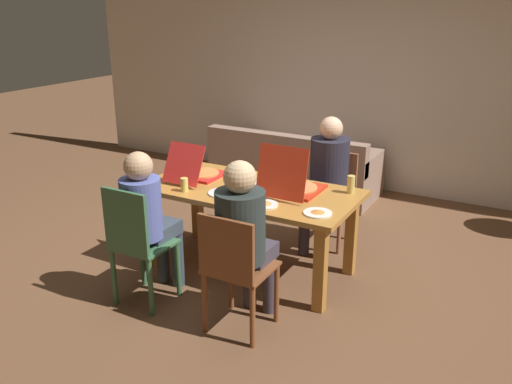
{
  "coord_description": "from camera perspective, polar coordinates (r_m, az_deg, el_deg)",
  "views": [
    {
      "loc": [
        2.05,
        -3.61,
        2.2
      ],
      "look_at": [
        0.0,
        0.1,
        0.67
      ],
      "focal_mm": 37.58,
      "sensor_mm": 36.0,
      "label": 1
    }
  ],
  "objects": [
    {
      "name": "pizza_box_0",
      "position": [
        4.68,
        -6.17,
        2.09
      ],
      "size": [
        0.35,
        0.51,
        0.34
      ],
      "color": "red",
      "rests_on": "dining_table"
    },
    {
      "name": "plate_0",
      "position": [
        4.29,
        -3.52,
        -0.06
      ],
      "size": [
        0.24,
        0.24,
        0.03
      ],
      "color": "white",
      "rests_on": "dining_table"
    },
    {
      "name": "chair_1",
      "position": [
        4.03,
        -12.64,
        -5.14
      ],
      "size": [
        0.41,
        0.38,
        0.95
      ],
      "color": "#36633E",
      "rests_on": "ground"
    },
    {
      "name": "person_1",
      "position": [
        4.07,
        -11.47,
        -2.22
      ],
      "size": [
        0.3,
        0.49,
        1.19
      ],
      "color": "#35404B",
      "rests_on": "ground"
    },
    {
      "name": "plate_1",
      "position": [
        3.91,
        6.58,
        -2.19
      ],
      "size": [
        0.21,
        0.21,
        0.03
      ],
      "color": "white",
      "rests_on": "dining_table"
    },
    {
      "name": "person_0",
      "position": [
        4.9,
        7.55,
        2.1
      ],
      "size": [
        0.35,
        0.55,
        1.22
      ],
      "color": "#403849",
      "rests_on": "ground"
    },
    {
      "name": "drinking_glass_1",
      "position": [
        4.36,
        -7.63,
        0.77
      ],
      "size": [
        0.06,
        0.06,
        0.11
      ],
      "primitive_type": "cylinder",
      "color": "#E0CC5B",
      "rests_on": "dining_table"
    },
    {
      "name": "dining_table",
      "position": [
        4.44,
        -0.62,
        -0.95
      ],
      "size": [
        1.77,
        0.88,
        0.73
      ],
      "color": "#B67933",
      "rests_on": "ground"
    },
    {
      "name": "pizza_box_1",
      "position": [
        4.31,
        3.91,
        0.69
      ],
      "size": [
        0.41,
        0.51,
        0.42
      ],
      "color": "red",
      "rests_on": "dining_table"
    },
    {
      "name": "person_2",
      "position": [
        3.63,
        -1.3,
        -4.07
      ],
      "size": [
        0.34,
        0.49,
        1.23
      ],
      "color": "#3D3641",
      "rests_on": "ground"
    },
    {
      "name": "couch",
      "position": [
        6.43,
        3.96,
        2.35
      ],
      "size": [
        1.97,
        0.79,
        0.76
      ],
      "color": "#927362",
      "rests_on": "ground"
    },
    {
      "name": "drinking_glass_0",
      "position": [
        4.34,
        10.07,
        0.79
      ],
      "size": [
        0.06,
        0.06,
        0.15
      ],
      "primitive_type": "cylinder",
      "color": "#DCC566",
      "rests_on": "dining_table"
    },
    {
      "name": "chair_2",
      "position": [
        3.62,
        -2.32,
        -7.98
      ],
      "size": [
        0.43,
        0.4,
        0.9
      ],
      "color": "brown",
      "rests_on": "ground"
    },
    {
      "name": "back_wall",
      "position": [
        6.62,
        10.87,
        12.09
      ],
      "size": [
        7.74,
        0.12,
        2.7
      ],
      "primitive_type": "cube",
      "color": "beige",
      "rests_on": "ground"
    },
    {
      "name": "ground_plane",
      "position": [
        4.7,
        -0.6,
        -8.08
      ],
      "size": [
        20.0,
        20.0,
        0.0
      ],
      "primitive_type": "plane",
      "color": "brown"
    },
    {
      "name": "chair_0",
      "position": [
        5.09,
        8.01,
        0.12
      ],
      "size": [
        0.43,
        0.4,
        0.86
      ],
      "color": "#985838",
      "rests_on": "ground"
    },
    {
      "name": "plate_3",
      "position": [
        4.49,
        -0.95,
        0.91
      ],
      "size": [
        0.22,
        0.22,
        0.03
      ],
      "color": "white",
      "rests_on": "dining_table"
    },
    {
      "name": "plate_2",
      "position": [
        4.04,
        0.91,
        -1.28
      ],
      "size": [
        0.21,
        0.21,
        0.03
      ],
      "color": "white",
      "rests_on": "dining_table"
    }
  ]
}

